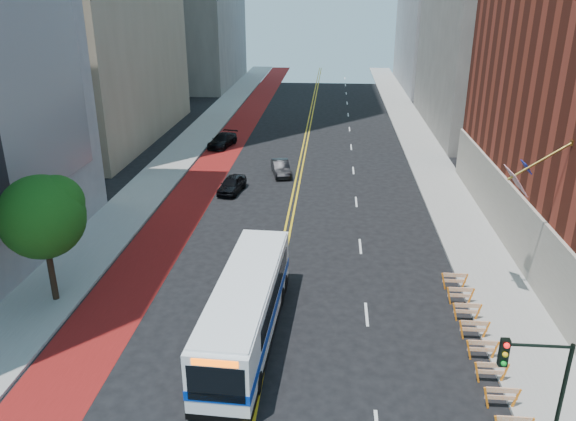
% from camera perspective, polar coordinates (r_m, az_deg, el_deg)
% --- Properties ---
extents(ground, '(160.00, 160.00, 0.00)m').
position_cam_1_polar(ground, '(24.07, -3.31, -17.58)').
color(ground, black).
rests_on(ground, ground).
extents(sidewalk_left, '(4.00, 140.00, 0.15)m').
position_cam_1_polar(sidewalk_left, '(52.88, -11.91, 4.52)').
color(sidewalk_left, gray).
rests_on(sidewalk_left, ground).
extents(sidewalk_right, '(4.00, 140.00, 0.15)m').
position_cam_1_polar(sidewalk_right, '(51.58, 14.69, 3.84)').
color(sidewalk_right, gray).
rests_on(sidewalk_right, ground).
extents(bus_lane_paint, '(3.60, 140.00, 0.01)m').
position_cam_1_polar(bus_lane_paint, '(51.94, -7.76, 4.40)').
color(bus_lane_paint, maroon).
rests_on(bus_lane_paint, ground).
extents(center_line_inner, '(0.14, 140.00, 0.01)m').
position_cam_1_polar(center_line_inner, '(50.87, 1.02, 4.23)').
color(center_line_inner, gold).
rests_on(center_line_inner, ground).
extents(center_line_outer, '(0.14, 140.00, 0.01)m').
position_cam_1_polar(center_line_outer, '(50.85, 1.43, 4.22)').
color(center_line_outer, gold).
rests_on(center_line_outer, ground).
extents(lane_dashes, '(0.14, 98.20, 0.01)m').
position_cam_1_polar(lane_dashes, '(58.50, 6.43, 6.42)').
color(lane_dashes, silver).
rests_on(lane_dashes, ground).
extents(construction_barriers, '(1.42, 10.91, 1.00)m').
position_cam_1_polar(construction_barriers, '(27.12, 18.74, -12.06)').
color(construction_barriers, orange).
rests_on(construction_barriers, ground).
extents(street_tree, '(4.20, 4.20, 6.70)m').
position_cam_1_polar(street_tree, '(30.06, -23.63, -0.29)').
color(street_tree, black).
rests_on(street_tree, sidewalk_left).
extents(traffic_signal, '(2.21, 0.34, 5.07)m').
position_cam_1_polar(traffic_signal, '(19.96, 23.86, -15.62)').
color(traffic_signal, black).
rests_on(traffic_signal, sidewalk_right).
extents(transit_bus, '(3.00, 11.51, 3.14)m').
position_cam_1_polar(transit_bus, '(26.12, -4.20, -9.73)').
color(transit_bus, white).
rests_on(transit_bus, ground).
extents(car_a, '(2.14, 4.03, 1.30)m').
position_cam_1_polar(car_a, '(45.03, -5.73, 2.65)').
color(car_a, black).
rests_on(car_a, ground).
extents(car_b, '(2.20, 4.12, 1.29)m').
position_cam_1_polar(car_b, '(49.07, -0.73, 4.36)').
color(car_b, black).
rests_on(car_b, ground).
extents(car_c, '(2.85, 4.87, 1.33)m').
position_cam_1_polar(car_c, '(58.53, -6.67, 7.09)').
color(car_c, black).
rests_on(car_c, ground).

